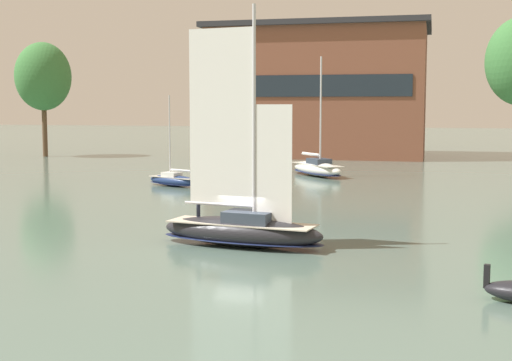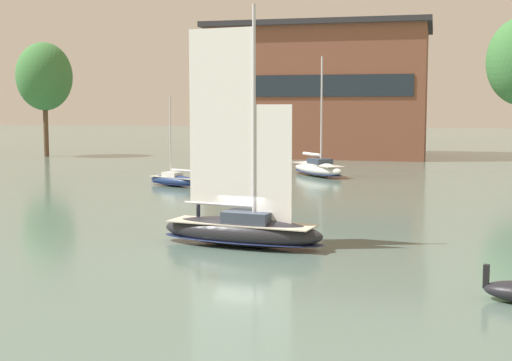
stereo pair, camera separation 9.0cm
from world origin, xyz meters
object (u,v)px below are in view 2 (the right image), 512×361
sailboat_moored_mid_channel (318,168)px  tree_shore_center (44,77)px  sailboat_moored_near_marina (175,180)px  sailboat_main (242,227)px

sailboat_moored_mid_channel → tree_shore_center: bearing=156.0°
tree_shore_center → sailboat_moored_near_marina: 43.89m
sailboat_main → sailboat_moored_near_marina: (-12.68, 24.29, -0.42)m
tree_shore_center → sailboat_moored_near_marina: size_ratio=1.98×
tree_shore_center → sailboat_main: 70.00m
tree_shore_center → sailboat_main: bearing=-51.8°
sailboat_moored_mid_channel → sailboat_moored_near_marina: bearing=-131.5°
sailboat_main → sailboat_moored_near_marina: 27.41m
sailboat_main → tree_shore_center: bearing=128.2°
sailboat_moored_near_marina → sailboat_moored_mid_channel: (10.67, 12.06, 0.26)m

